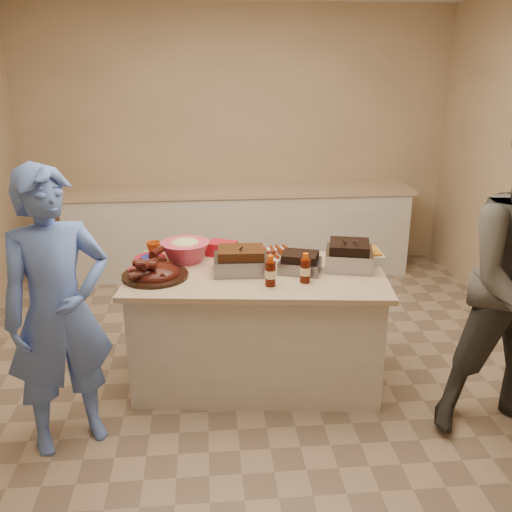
{
  "coord_description": "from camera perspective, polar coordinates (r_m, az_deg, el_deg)",
  "views": [
    {
      "loc": [
        -0.33,
        -3.57,
        2.17
      ],
      "look_at": [
        -0.01,
        0.04,
        0.91
      ],
      "focal_mm": 40.0,
      "sensor_mm": 36.0,
      "label": 1
    }
  ],
  "objects": [
    {
      "name": "room",
      "position": [
        4.19,
        0.18,
        -12.01
      ],
      "size": [
        4.5,
        5.0,
        2.7
      ],
      "primitive_type": null,
      "color": "tan",
      "rests_on": "ground"
    },
    {
      "name": "back_counter",
      "position": [
        6.03,
        -1.76,
        2.61
      ],
      "size": [
        3.6,
        0.64,
        0.9
      ],
      "primitive_type": null,
      "color": "silver",
      "rests_on": "ground"
    },
    {
      "name": "island",
      "position": [
        4.18,
        0.06,
        -12.1
      ],
      "size": [
        1.8,
        1.09,
        0.81
      ],
      "primitive_type": null,
      "rotation": [
        0.0,
        0.0,
        -0.11
      ],
      "color": "silver",
      "rests_on": "ground"
    },
    {
      "name": "rib_platter",
      "position": [
        3.8,
        -10.04,
        -2.09
      ],
      "size": [
        0.44,
        0.44,
        0.17
      ],
      "primitive_type": null,
      "rotation": [
        0.0,
        0.0,
        -0.0
      ],
      "color": "#46130D",
      "rests_on": "island"
    },
    {
      "name": "pulled_pork_tray",
      "position": [
        3.83,
        -1.52,
        -1.6
      ],
      "size": [
        0.37,
        0.28,
        0.11
      ],
      "primitive_type": "cube",
      "rotation": [
        0.0,
        0.0,
        -0.04
      ],
      "color": "#47230F",
      "rests_on": "island"
    },
    {
      "name": "brisket_tray",
      "position": [
        3.85,
        4.4,
        -1.54
      ],
      "size": [
        0.33,
        0.3,
        0.08
      ],
      "primitive_type": "cube",
      "rotation": [
        0.0,
        0.0,
        -0.33
      ],
      "color": "black",
      "rests_on": "island"
    },
    {
      "name": "roasting_pan",
      "position": [
        3.96,
        9.21,
        -1.14
      ],
      "size": [
        0.38,
        0.38,
        0.12
      ],
      "primitive_type": "cube",
      "rotation": [
        0.0,
        0.0,
        -0.24
      ],
      "color": "gray",
      "rests_on": "island"
    },
    {
      "name": "coleslaw_bowl",
      "position": [
        4.07,
        -7.03,
        -0.48
      ],
      "size": [
        0.39,
        0.39,
        0.24
      ],
      "primitive_type": null,
      "rotation": [
        0.0,
        0.0,
        -0.11
      ],
      "color": "#C73A56",
      "rests_on": "island"
    },
    {
      "name": "sausage_plate",
      "position": [
        4.16,
        2.37,
        0.07
      ],
      "size": [
        0.37,
        0.37,
        0.05
      ],
      "primitive_type": "cylinder",
      "rotation": [
        0.0,
        0.0,
        0.16
      ],
      "color": "silver",
      "rests_on": "island"
    },
    {
      "name": "mac_cheese_dish",
      "position": [
        4.1,
        10.13,
        -0.48
      ],
      "size": [
        0.34,
        0.25,
        0.09
      ],
      "primitive_type": "cube",
      "rotation": [
        0.0,
        0.0,
        -0.03
      ],
      "color": "orange",
      "rests_on": "island"
    },
    {
      "name": "bbq_bottle_a",
      "position": [
        3.61,
        1.44,
        -2.97
      ],
      "size": [
        0.07,
        0.07,
        0.2
      ],
      "primitive_type": "cylinder",
      "rotation": [
        0.0,
        0.0,
        -0.11
      ],
      "color": "#3E0C03",
      "rests_on": "island"
    },
    {
      "name": "bbq_bottle_b",
      "position": [
        3.67,
        4.91,
        -2.62
      ],
      "size": [
        0.07,
        0.07,
        0.2
      ],
      "primitive_type": "cylinder",
      "rotation": [
        0.0,
        0.0,
        -0.11
      ],
      "color": "#3E0C03",
      "rests_on": "island"
    },
    {
      "name": "mustard_bottle",
      "position": [
        3.89,
        -2.88,
        -1.29
      ],
      "size": [
        0.05,
        0.05,
        0.11
      ],
      "primitive_type": "cylinder",
      "rotation": [
        0.0,
        0.0,
        -0.11
      ],
      "color": "gold",
      "rests_on": "island"
    },
    {
      "name": "sauce_bowl",
      "position": [
        3.94,
        -0.67,
        -1.03
      ],
      "size": [
        0.13,
        0.05,
        0.13
      ],
      "primitive_type": "imported",
      "rotation": [
        0.0,
        0.0,
        -0.11
      ],
      "color": "silver",
      "rests_on": "island"
    },
    {
      "name": "plate_stack_large",
      "position": [
        4.11,
        -10.52,
        -0.46
      ],
      "size": [
        0.24,
        0.24,
        0.03
      ],
      "primitive_type": "cylinder",
      "rotation": [
        0.0,
        0.0,
        -0.11
      ],
      "color": "#A71421",
      "rests_on": "island"
    },
    {
      "name": "plate_stack_small",
      "position": [
        3.9,
        -11.18,
        -1.61
      ],
      "size": [
        0.22,
        0.22,
        0.03
      ],
      "primitive_type": "cylinder",
      "rotation": [
        0.0,
        0.0,
        -0.11
      ],
      "color": "#A71421",
      "rests_on": "island"
    },
    {
      "name": "plastic_cup",
      "position": [
        4.23,
        -10.16,
        0.14
      ],
      "size": [
        0.11,
        0.11,
        0.1
      ],
      "primitive_type": "imported",
      "rotation": [
        0.0,
        0.0,
        -0.11
      ],
      "color": "#AE400B",
      "rests_on": "island"
    },
    {
      "name": "basket_stack",
      "position": [
        4.17,
        -3.46,
        0.11
      ],
      "size": [
        0.24,
        0.22,
        0.1
      ],
      "primitive_type": "cube",
      "rotation": [
        0.0,
        0.0,
        -0.45
      ],
      "color": "#A71421",
      "rests_on": "island"
    },
    {
      "name": "guest_blue",
      "position": [
        3.78,
        -17.71,
        -16.96
      ],
      "size": [
        1.31,
        1.76,
        0.4
      ],
      "primitive_type": "imported",
      "rotation": [
        0.0,
        0.0,
        0.48
      ],
      "color": "#5679D9",
      "rests_on": "ground"
    },
    {
      "name": "guest_gray",
      "position": [
        4.0,
        23.88,
        -15.56
      ],
      "size": [
        1.08,
        1.99,
        0.73
      ],
      "primitive_type": "imported",
      "rotation": [
        0.0,
        0.0,
        -0.08
      ],
      "color": "#484641",
      "rests_on": "ground"
    }
  ]
}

